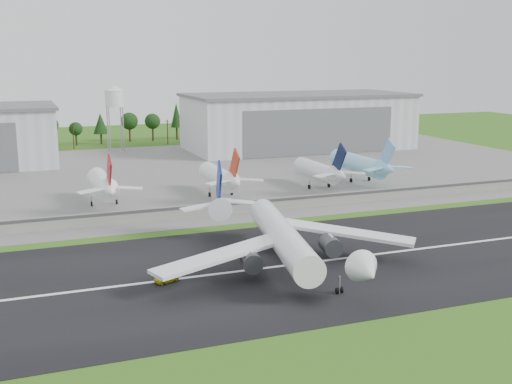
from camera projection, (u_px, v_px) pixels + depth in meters
name	position (u px, v px, depth m)	size (l,w,h in m)	color
ground	(300.00, 283.00, 119.66)	(600.00, 600.00, 0.00)	#285714
runway	(279.00, 267.00, 128.79)	(320.00, 60.00, 0.10)	black
runway_centerline	(279.00, 266.00, 128.77)	(220.00, 1.00, 0.02)	white
apron	(159.00, 175.00, 229.33)	(320.00, 150.00, 0.10)	slate
blast_fence	(213.00, 210.00, 169.54)	(240.00, 0.61, 3.50)	gray
hangar_east	(298.00, 121.00, 294.02)	(102.00, 47.00, 25.20)	silver
water_tower	(114.00, 96.00, 281.95)	(8.40, 8.40, 29.40)	#99999E
utility_poles	(122.00, 147.00, 302.46)	(230.00, 3.00, 12.00)	black
treeline	(117.00, 143.00, 316.17)	(320.00, 16.00, 22.00)	black
main_airliner	(284.00, 244.00, 127.65)	(56.20, 58.98, 18.17)	white
ground_vehicle	(167.00, 279.00, 119.66)	(2.22, 4.81, 1.34)	gold
parked_jet_red_a	(104.00, 185.00, 179.56)	(7.36, 31.29, 16.70)	white
parked_jet_red_b	(222.00, 177.00, 191.72)	(7.36, 31.29, 16.54)	white
parked_jet_navy	(321.00, 171.00, 203.32)	(7.36, 31.29, 16.43)	silver
parked_jet_skyblue	(363.00, 164.00, 214.15)	(7.36, 37.29, 16.80)	#84C7E5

